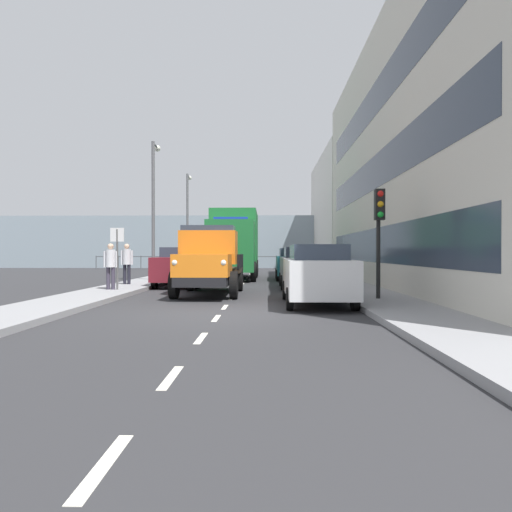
{
  "coord_description": "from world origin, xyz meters",
  "views": [
    {
      "loc": [
        -1.16,
        11.7,
        1.51
      ],
      "look_at": [
        -0.66,
        -10.14,
        1.34
      ],
      "focal_mm": 33.59,
      "sensor_mm": 36.0,
      "label": 1
    }
  ],
  "objects_px": {
    "car_teal_kerbside_2": "(293,263)",
    "street_sign": "(117,247)",
    "car_grey_kerbside_1": "(301,267)",
    "car_maroon_oppositeside_0": "(182,266)",
    "pedestrian_couple_a": "(111,262)",
    "truck_vintage_orange": "(209,262)",
    "car_navy_oppositeside_1": "(202,263)",
    "lamp_post_far": "(188,214)",
    "lamp_post_promenade": "(154,198)",
    "car_white_kerbside_near": "(317,274)",
    "pedestrian_by_lamp": "(127,260)",
    "traffic_light_near": "(379,219)",
    "lorry_cargo_green": "(235,242)"
  },
  "relations": [
    {
      "from": "car_maroon_oppositeside_0",
      "to": "car_teal_kerbside_2",
      "type": "bearing_deg",
      "value": -135.94
    },
    {
      "from": "traffic_light_near",
      "to": "pedestrian_by_lamp",
      "type": "bearing_deg",
      "value": -33.77
    },
    {
      "from": "car_maroon_oppositeside_0",
      "to": "lamp_post_promenade",
      "type": "relative_size",
      "value": 0.65
    },
    {
      "from": "car_teal_kerbside_2",
      "to": "pedestrian_by_lamp",
      "type": "height_order",
      "value": "pedestrian_by_lamp"
    },
    {
      "from": "car_navy_oppositeside_1",
      "to": "lamp_post_promenade",
      "type": "height_order",
      "value": "lamp_post_promenade"
    },
    {
      "from": "lorry_cargo_green",
      "to": "car_white_kerbside_near",
      "type": "relative_size",
      "value": 1.79
    },
    {
      "from": "lamp_post_far",
      "to": "car_teal_kerbside_2",
      "type": "bearing_deg",
      "value": 131.46
    },
    {
      "from": "truck_vintage_orange",
      "to": "car_grey_kerbside_1",
      "type": "xyz_separation_m",
      "value": [
        -3.47,
        -3.58,
        -0.29
      ]
    },
    {
      "from": "car_maroon_oppositeside_0",
      "to": "lamp_post_promenade",
      "type": "height_order",
      "value": "lamp_post_promenade"
    },
    {
      "from": "car_maroon_oppositeside_0",
      "to": "lamp_post_far",
      "type": "bearing_deg",
      "value": -81.67
    },
    {
      "from": "car_maroon_oppositeside_0",
      "to": "lamp_post_far",
      "type": "xyz_separation_m",
      "value": [
        1.91,
        -13.05,
        3.36
      ]
    },
    {
      "from": "car_white_kerbside_near",
      "to": "pedestrian_couple_a",
      "type": "height_order",
      "value": "pedestrian_couple_a"
    },
    {
      "from": "lorry_cargo_green",
      "to": "traffic_light_near",
      "type": "distance_m",
      "value": 14.07
    },
    {
      "from": "lorry_cargo_green",
      "to": "car_navy_oppositeside_1",
      "type": "relative_size",
      "value": 2.02
    },
    {
      "from": "car_maroon_oppositeside_0",
      "to": "car_navy_oppositeside_1",
      "type": "distance_m",
      "value": 6.41
    },
    {
      "from": "car_teal_kerbside_2",
      "to": "street_sign",
      "type": "bearing_deg",
      "value": 51.68
    },
    {
      "from": "car_maroon_oppositeside_0",
      "to": "lamp_post_far",
      "type": "relative_size",
      "value": 0.64
    },
    {
      "from": "car_navy_oppositeside_1",
      "to": "lamp_post_promenade",
      "type": "relative_size",
      "value": 0.59
    },
    {
      "from": "car_white_kerbside_near",
      "to": "pedestrian_by_lamp",
      "type": "relative_size",
      "value": 2.66
    },
    {
      "from": "car_white_kerbside_near",
      "to": "lamp_post_promenade",
      "type": "relative_size",
      "value": 0.67
    },
    {
      "from": "car_grey_kerbside_1",
      "to": "pedestrian_couple_a",
      "type": "xyz_separation_m",
      "value": [
        7.15,
        2.91,
        0.24
      ]
    },
    {
      "from": "lamp_post_promenade",
      "to": "car_maroon_oppositeside_0",
      "type": "bearing_deg",
      "value": 125.6
    },
    {
      "from": "lorry_cargo_green",
      "to": "car_maroon_oppositeside_0",
      "type": "relative_size",
      "value": 1.84
    },
    {
      "from": "car_grey_kerbside_1",
      "to": "traffic_light_near",
      "type": "relative_size",
      "value": 1.2
    },
    {
      "from": "car_navy_oppositeside_1",
      "to": "pedestrian_by_lamp",
      "type": "xyz_separation_m",
      "value": [
        2.22,
        7.22,
        0.27
      ]
    },
    {
      "from": "pedestrian_couple_a",
      "to": "traffic_light_near",
      "type": "relative_size",
      "value": 0.52
    },
    {
      "from": "car_navy_oppositeside_1",
      "to": "pedestrian_by_lamp",
      "type": "distance_m",
      "value": 7.56
    },
    {
      "from": "truck_vintage_orange",
      "to": "car_white_kerbside_near",
      "type": "xyz_separation_m",
      "value": [
        -3.47,
        2.85,
        -0.28
      ]
    },
    {
      "from": "pedestrian_couple_a",
      "to": "car_teal_kerbside_2",
      "type": "bearing_deg",
      "value": -129.3
    },
    {
      "from": "car_navy_oppositeside_1",
      "to": "pedestrian_couple_a",
      "type": "relative_size",
      "value": 2.41
    },
    {
      "from": "car_white_kerbside_near",
      "to": "street_sign",
      "type": "relative_size",
      "value": 2.03
    },
    {
      "from": "pedestrian_by_lamp",
      "to": "traffic_light_near",
      "type": "distance_m",
      "value": 11.21
    },
    {
      "from": "car_grey_kerbside_1",
      "to": "street_sign",
      "type": "height_order",
      "value": "street_sign"
    },
    {
      "from": "pedestrian_couple_a",
      "to": "truck_vintage_orange",
      "type": "bearing_deg",
      "value": 169.58
    },
    {
      "from": "traffic_light_near",
      "to": "street_sign",
      "type": "height_order",
      "value": "traffic_light_near"
    },
    {
      "from": "pedestrian_couple_a",
      "to": "pedestrian_by_lamp",
      "type": "relative_size",
      "value": 0.98
    },
    {
      "from": "car_maroon_oppositeside_0",
      "to": "pedestrian_couple_a",
      "type": "relative_size",
      "value": 2.65
    },
    {
      "from": "truck_vintage_orange",
      "to": "traffic_light_near",
      "type": "distance_m",
      "value": 6.06
    },
    {
      "from": "lorry_cargo_green",
      "to": "car_white_kerbside_near",
      "type": "xyz_separation_m",
      "value": [
        -3.28,
        13.34,
        -1.18
      ]
    },
    {
      "from": "pedestrian_couple_a",
      "to": "lamp_post_promenade",
      "type": "height_order",
      "value": "lamp_post_promenade"
    },
    {
      "from": "truck_vintage_orange",
      "to": "car_grey_kerbside_1",
      "type": "height_order",
      "value": "truck_vintage_orange"
    },
    {
      "from": "lamp_post_promenade",
      "to": "pedestrian_couple_a",
      "type": "bearing_deg",
      "value": 89.13
    },
    {
      "from": "car_navy_oppositeside_1",
      "to": "lamp_post_far",
      "type": "relative_size",
      "value": 0.58
    },
    {
      "from": "car_maroon_oppositeside_0",
      "to": "street_sign",
      "type": "bearing_deg",
      "value": 65.2
    },
    {
      "from": "car_white_kerbside_near",
      "to": "car_maroon_oppositeside_0",
      "type": "relative_size",
      "value": 1.03
    },
    {
      "from": "car_navy_oppositeside_1",
      "to": "traffic_light_near",
      "type": "bearing_deg",
      "value": 117.67
    },
    {
      "from": "car_maroon_oppositeside_0",
      "to": "pedestrian_by_lamp",
      "type": "bearing_deg",
      "value": 19.88
    },
    {
      "from": "lorry_cargo_green",
      "to": "car_maroon_oppositeside_0",
      "type": "distance_m",
      "value": 6.5
    },
    {
      "from": "traffic_light_near",
      "to": "lamp_post_far",
      "type": "xyz_separation_m",
      "value": [
        8.94,
        -20.05,
        1.78
      ]
    },
    {
      "from": "pedestrian_couple_a",
      "to": "lamp_post_far",
      "type": "height_order",
      "value": "lamp_post_far"
    }
  ]
}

